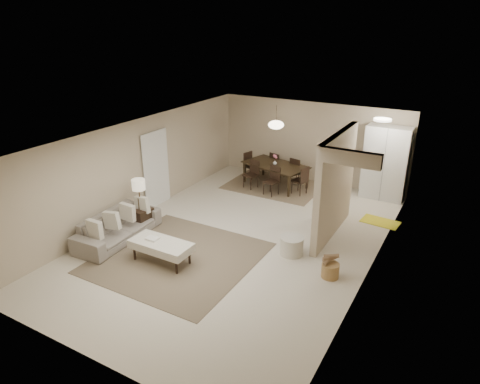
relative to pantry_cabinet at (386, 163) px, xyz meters
The scene contains 22 objects.
floor 4.88m from the pantry_cabinet, 119.52° to the right, with size 9.00×9.00×0.00m, color beige.
ceiling 4.98m from the pantry_cabinet, 119.52° to the right, with size 9.00×9.00×0.00m, color white.
back_wall 2.38m from the pantry_cabinet, behind, with size 6.00×6.00×0.00m, color #BDAB8F.
left_wall 6.77m from the pantry_cabinet, 142.20° to the right, with size 9.00×9.00×0.00m, color #BDAB8F.
right_wall 4.21m from the pantry_cabinet, 81.10° to the right, with size 9.00×9.00×0.00m, color #BDAB8F.
partition 2.96m from the pantry_cabinet, 100.74° to the right, with size 0.15×2.50×2.50m, color #BDAB8F.
doorway 6.40m from the pantry_cabinet, 146.29° to the right, with size 0.04×0.90×2.04m, color black.
pantry_cabinet is the anchor object (origin of this frame).
flush_light 1.70m from the pantry_cabinet, 93.01° to the right, with size 0.44×0.44×0.05m, color white.
living_rug 6.48m from the pantry_cabinet, 118.74° to the right, with size 3.20×3.20×0.01m, color brown.
sofa 7.42m from the pantry_cabinet, 130.57° to the right, with size 0.86×2.21×0.64m, color gray.
ottoman_bench 6.79m from the pantry_cabinet, 119.01° to the right, with size 1.34×0.62×0.48m.
side_table 6.84m from the pantry_cabinet, 134.36° to the right, with size 0.46×0.46×0.50m, color black.
table_lamp 6.79m from the pantry_cabinet, 134.36° to the right, with size 0.32×0.32×0.76m.
round_pouf 4.45m from the pantry_cabinet, 103.29° to the right, with size 0.53×0.53×0.41m, color beige.
wicker_basket 4.79m from the pantry_cabinet, 89.70° to the right, with size 0.35×0.35×0.30m, color olive.
dining_rug 3.35m from the pantry_cabinet, 168.02° to the right, with size 2.80×2.10×0.01m, color #79684B.
dining_table 3.26m from the pantry_cabinet, 168.02° to the right, with size 1.96×1.09×0.69m, color black.
dining_chairs 3.24m from the pantry_cabinet, 168.02° to the right, with size 2.31×1.90×0.85m.
vase 3.19m from the pantry_cabinet, 168.02° to the right, with size 0.13×0.13×0.14m, color silver.
yellow_mat 1.99m from the pantry_cabinet, 78.21° to the right, with size 0.92×0.56×0.01m, color yellow.
pendant_light 3.30m from the pantry_cabinet, 168.02° to the right, with size 0.46×0.46×0.71m.
Camera 1 is at (4.40, -7.81, 4.80)m, focal length 32.00 mm.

